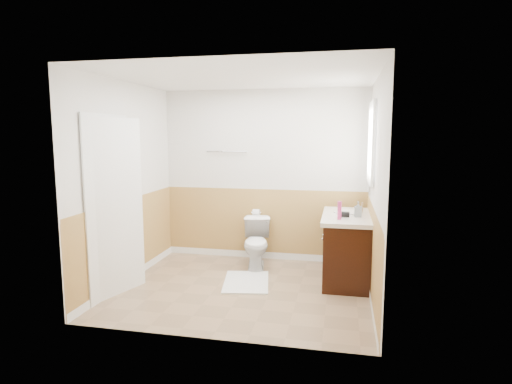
% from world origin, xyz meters
% --- Properties ---
extents(floor, '(3.00, 3.00, 0.00)m').
position_xyz_m(floor, '(0.00, 0.00, 0.00)').
color(floor, '#8C7051').
rests_on(floor, ground).
extents(ceiling, '(3.00, 3.00, 0.00)m').
position_xyz_m(ceiling, '(0.00, 0.00, 2.50)').
color(ceiling, white).
rests_on(ceiling, floor).
extents(wall_back, '(3.00, 0.00, 3.00)m').
position_xyz_m(wall_back, '(0.00, 1.30, 1.25)').
color(wall_back, silver).
rests_on(wall_back, floor).
extents(wall_front, '(3.00, 0.00, 3.00)m').
position_xyz_m(wall_front, '(0.00, -1.30, 1.25)').
color(wall_front, silver).
rests_on(wall_front, floor).
extents(wall_left, '(0.00, 3.00, 3.00)m').
position_xyz_m(wall_left, '(-1.50, 0.00, 1.25)').
color(wall_left, silver).
rests_on(wall_left, floor).
extents(wall_right, '(0.00, 3.00, 3.00)m').
position_xyz_m(wall_right, '(1.50, 0.00, 1.25)').
color(wall_right, silver).
rests_on(wall_right, floor).
extents(wainscot_back, '(3.00, 0.00, 3.00)m').
position_xyz_m(wainscot_back, '(0.00, 1.29, 0.50)').
color(wainscot_back, tan).
rests_on(wainscot_back, floor).
extents(wainscot_front, '(3.00, 0.00, 3.00)m').
position_xyz_m(wainscot_front, '(0.00, -1.29, 0.50)').
color(wainscot_front, tan).
rests_on(wainscot_front, floor).
extents(wainscot_left, '(0.00, 2.60, 2.60)m').
position_xyz_m(wainscot_left, '(-1.49, 0.00, 0.50)').
color(wainscot_left, tan).
rests_on(wainscot_left, floor).
extents(wainscot_right, '(0.00, 2.60, 2.60)m').
position_xyz_m(wainscot_right, '(1.49, 0.00, 0.50)').
color(wainscot_right, tan).
rests_on(wainscot_right, floor).
extents(toilet, '(0.49, 0.72, 0.68)m').
position_xyz_m(toilet, '(-0.01, 0.84, 0.34)').
color(toilet, white).
rests_on(toilet, floor).
extents(bath_mat, '(0.68, 0.88, 0.02)m').
position_xyz_m(bath_mat, '(-0.01, 0.20, 0.01)').
color(bath_mat, white).
rests_on(bath_mat, floor).
extents(vanity_cabinet, '(0.55, 1.10, 0.80)m').
position_xyz_m(vanity_cabinet, '(1.21, 0.55, 0.40)').
color(vanity_cabinet, black).
rests_on(vanity_cabinet, floor).
extents(vanity_knob_left, '(0.03, 0.03, 0.03)m').
position_xyz_m(vanity_knob_left, '(0.91, 0.45, 0.55)').
color(vanity_knob_left, silver).
rests_on(vanity_knob_left, vanity_cabinet).
extents(vanity_knob_right, '(0.03, 0.03, 0.03)m').
position_xyz_m(vanity_knob_right, '(0.91, 0.65, 0.55)').
color(vanity_knob_right, '#B6B6BC').
rests_on(vanity_knob_right, vanity_cabinet).
extents(countertop, '(0.60, 1.15, 0.05)m').
position_xyz_m(countertop, '(1.20, 0.55, 0.83)').
color(countertop, beige).
rests_on(countertop, vanity_cabinet).
extents(sink_basin, '(0.36, 0.36, 0.02)m').
position_xyz_m(sink_basin, '(1.21, 0.70, 0.86)').
color(sink_basin, white).
rests_on(sink_basin, countertop).
extents(faucet, '(0.02, 0.02, 0.14)m').
position_xyz_m(faucet, '(1.39, 0.70, 0.92)').
color(faucet, silver).
rests_on(faucet, countertop).
extents(lotion_bottle, '(0.05, 0.05, 0.22)m').
position_xyz_m(lotion_bottle, '(1.11, 0.24, 0.96)').
color(lotion_bottle, '#C03174').
rests_on(lotion_bottle, countertop).
extents(soap_dispenser, '(0.09, 0.09, 0.19)m').
position_xyz_m(soap_dispenser, '(1.33, 0.46, 0.94)').
color(soap_dispenser, gray).
rests_on(soap_dispenser, countertop).
extents(hair_dryer_body, '(0.14, 0.07, 0.07)m').
position_xyz_m(hair_dryer_body, '(1.16, 0.40, 0.89)').
color(hair_dryer_body, black).
rests_on(hair_dryer_body, countertop).
extents(hair_dryer_handle, '(0.03, 0.03, 0.07)m').
position_xyz_m(hair_dryer_handle, '(1.13, 0.44, 0.86)').
color(hair_dryer_handle, black).
rests_on(hair_dryer_handle, countertop).
extents(mirror_panel, '(0.02, 0.35, 0.90)m').
position_xyz_m(mirror_panel, '(1.48, 1.10, 1.55)').
color(mirror_panel, silver).
rests_on(mirror_panel, wall_right).
extents(window_frame, '(0.04, 0.80, 1.00)m').
position_xyz_m(window_frame, '(1.47, 0.59, 1.75)').
color(window_frame, white).
rests_on(window_frame, wall_right).
extents(window_glass, '(0.01, 0.70, 0.90)m').
position_xyz_m(window_glass, '(1.49, 0.59, 1.75)').
color(window_glass, white).
rests_on(window_glass, wall_right).
extents(door, '(0.29, 0.78, 2.04)m').
position_xyz_m(door, '(-1.40, -0.45, 1.02)').
color(door, white).
rests_on(door, wall_left).
extents(door_frame, '(0.02, 0.92, 2.10)m').
position_xyz_m(door_frame, '(-1.48, -0.45, 1.03)').
color(door_frame, white).
rests_on(door_frame, wall_left).
extents(door_knob, '(0.06, 0.06, 0.06)m').
position_xyz_m(door_knob, '(-1.34, -0.12, 0.95)').
color(door_knob, silver).
rests_on(door_knob, door).
extents(towel_bar, '(0.62, 0.02, 0.02)m').
position_xyz_m(towel_bar, '(-0.55, 1.25, 1.60)').
color(towel_bar, silver).
rests_on(towel_bar, wall_back).
extents(tp_holder_bar, '(0.14, 0.02, 0.02)m').
position_xyz_m(tp_holder_bar, '(-0.10, 1.23, 0.70)').
color(tp_holder_bar, silver).
rests_on(tp_holder_bar, wall_back).
extents(tp_roll, '(0.10, 0.11, 0.11)m').
position_xyz_m(tp_roll, '(-0.10, 1.23, 0.70)').
color(tp_roll, white).
rests_on(tp_roll, tp_holder_bar).
extents(tp_sheet, '(0.10, 0.01, 0.16)m').
position_xyz_m(tp_sheet, '(-0.10, 1.23, 0.59)').
color(tp_sheet, white).
rests_on(tp_sheet, tp_roll).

